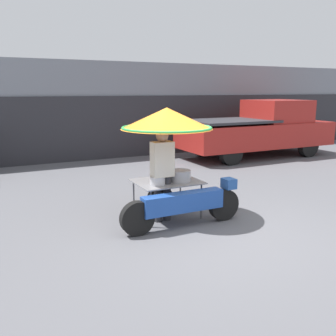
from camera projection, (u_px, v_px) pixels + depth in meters
ground_plane at (214, 231)px, 6.20m from camera, size 36.00×36.00×0.00m
shopfront_building at (85, 110)px, 13.12m from camera, size 28.00×2.06×3.23m
vendor_motorcycle_cart at (169, 136)px, 6.56m from camera, size 2.23×1.63×2.00m
vendor_person at (162, 170)px, 6.52m from camera, size 0.38×0.22×1.65m
pickup_truck at (260, 129)px, 12.99m from camera, size 5.46×1.97×1.95m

